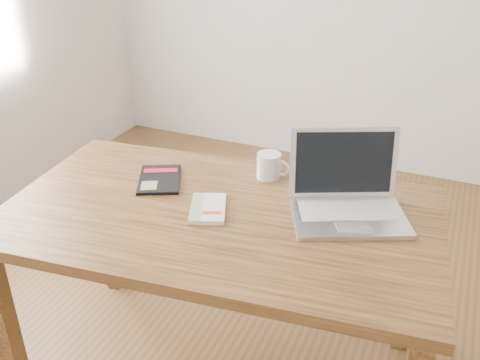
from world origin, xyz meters
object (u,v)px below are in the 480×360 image
at_px(white_guidebook, 208,208).
at_px(coffee_mug, 270,165).
at_px(laptop, 347,197).
at_px(desk, 220,233).
at_px(black_guidebook, 159,179).

distance_m(white_guidebook, coffee_mug, 0.33).
bearing_deg(laptop, desk, 178.43).
bearing_deg(black_guidebook, coffee_mug, 0.31).
xyz_separation_m(black_guidebook, coffee_mug, (0.37, 0.19, 0.04)).
relative_size(black_guidebook, laptop, 0.59).
height_order(black_guidebook, coffee_mug, coffee_mug).
bearing_deg(black_guidebook, desk, -47.05).
relative_size(white_guidebook, black_guidebook, 0.82).
xyz_separation_m(black_guidebook, laptop, (0.69, 0.06, 0.05)).
bearing_deg(white_guidebook, black_guidebook, 132.51).
bearing_deg(white_guidebook, laptop, 0.48).
xyz_separation_m(desk, laptop, (0.39, 0.17, 0.14)).
relative_size(desk, laptop, 3.39).
height_order(white_guidebook, coffee_mug, coffee_mug).
relative_size(desk, white_guidebook, 7.03).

